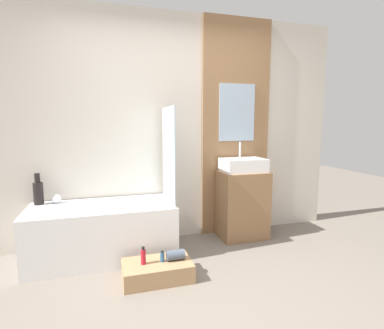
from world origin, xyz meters
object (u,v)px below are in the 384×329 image
at_px(vase_tall_dark, 38,192).
at_px(vase_round_light, 57,199).
at_px(bottle_soap_secondary, 162,257).
at_px(wooden_step_bench, 157,271).
at_px(sink, 243,165).
at_px(bathtub, 103,231).
at_px(bottle_soap_primary, 143,256).

xyz_separation_m(vase_tall_dark, vase_round_light, (0.17, -0.00, -0.08)).
bearing_deg(bottle_soap_secondary, wooden_step_bench, -180.00).
xyz_separation_m(wooden_step_bench, sink, (1.15, 0.70, 0.80)).
bearing_deg(wooden_step_bench, bathtub, 127.19).
height_order(bathtub, sink, sink).
xyz_separation_m(wooden_step_bench, bottle_soap_primary, (-0.12, 0.00, 0.15)).
relative_size(bathtub, bottle_soap_secondary, 14.16).
xyz_separation_m(vase_round_light, bottle_soap_secondary, (0.95, -0.82, -0.39)).
relative_size(sink, vase_round_light, 5.20).
relative_size(wooden_step_bench, sink, 1.21).
distance_m(wooden_step_bench, vase_tall_dark, 1.47).
distance_m(vase_round_light, bottle_soap_primary, 1.19).
bearing_deg(bottle_soap_primary, bathtub, 119.04).
bearing_deg(vase_tall_dark, bathtub, -20.25).
height_order(vase_round_light, bottle_soap_primary, vase_round_light).
bearing_deg(bottle_soap_primary, vase_tall_dark, 139.10).
xyz_separation_m(bathtub, vase_round_light, (-0.45, 0.23, 0.32)).
height_order(sink, vase_round_light, sink).
height_order(bathtub, wooden_step_bench, bathtub).
relative_size(vase_round_light, bottle_soap_primary, 0.61).
relative_size(wooden_step_bench, vase_round_light, 6.31).
relative_size(sink, vase_tall_dark, 1.55).
height_order(sink, bottle_soap_primary, sink).
bearing_deg(wooden_step_bench, vase_tall_dark, 142.46).
relative_size(wooden_step_bench, bottle_soap_primary, 3.82).
relative_size(bottle_soap_primary, bottle_soap_secondary, 1.56).
bearing_deg(bathtub, vase_round_light, 153.21).
relative_size(bathtub, wooden_step_bench, 2.38).
distance_m(bathtub, sink, 1.71).
height_order(wooden_step_bench, bottle_soap_primary, bottle_soap_primary).
height_order(vase_round_light, bottle_soap_secondary, vase_round_light).
bearing_deg(vase_tall_dark, bottle_soap_secondary, -36.40).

